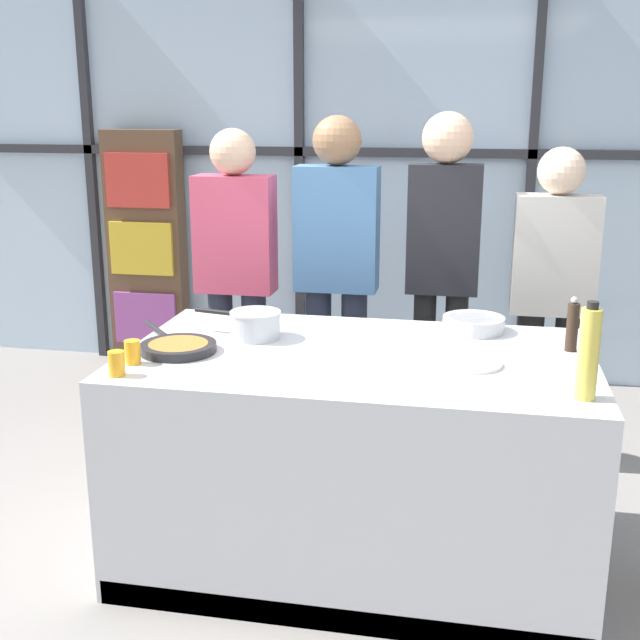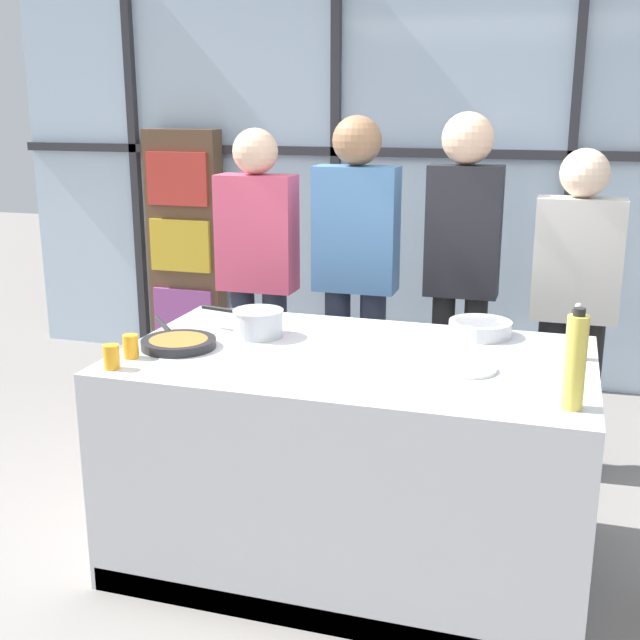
% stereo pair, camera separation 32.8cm
% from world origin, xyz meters
% --- Properties ---
extents(ground_plane, '(18.00, 18.00, 0.00)m').
position_xyz_m(ground_plane, '(0.00, 0.00, 0.00)').
color(ground_plane, gray).
extents(back_window_wall, '(6.40, 0.10, 2.80)m').
position_xyz_m(back_window_wall, '(0.00, 2.45, 1.40)').
color(back_window_wall, silver).
rests_on(back_window_wall, ground_plane).
extents(bookshelf, '(0.54, 0.19, 1.68)m').
position_xyz_m(bookshelf, '(-1.85, 2.26, 0.84)').
color(bookshelf, brown).
rests_on(bookshelf, ground_plane).
extents(demo_island, '(1.84, 1.08, 0.89)m').
position_xyz_m(demo_island, '(-0.00, -0.00, 0.45)').
color(demo_island, silver).
rests_on(demo_island, ground_plane).
extents(spectator_far_left, '(0.42, 0.24, 1.73)m').
position_xyz_m(spectator_far_left, '(-0.83, 1.07, 1.00)').
color(spectator_far_left, '#232838').
rests_on(spectator_far_left, ground_plane).
extents(spectator_center_left, '(0.43, 0.25, 1.80)m').
position_xyz_m(spectator_center_left, '(-0.28, 1.07, 1.04)').
color(spectator_center_left, '#232838').
rests_on(spectator_center_left, ground_plane).
extents(spectator_center_right, '(0.37, 0.25, 1.82)m').
position_xyz_m(spectator_center_right, '(0.28, 1.07, 1.09)').
color(spectator_center_right, black).
rests_on(spectator_center_right, ground_plane).
extents(spectator_far_right, '(0.41, 0.23, 1.65)m').
position_xyz_m(spectator_far_right, '(0.83, 1.07, 0.95)').
color(spectator_far_right, black).
rests_on(spectator_far_right, ground_plane).
extents(frying_pan, '(0.42, 0.46, 0.04)m').
position_xyz_m(frying_pan, '(-0.71, -0.12, 0.91)').
color(frying_pan, '#232326').
rests_on(frying_pan, demo_island).
extents(saucepan, '(0.39, 0.22, 0.12)m').
position_xyz_m(saucepan, '(-0.46, 0.13, 0.96)').
color(saucepan, silver).
rests_on(saucepan, demo_island).
extents(white_plate, '(0.23, 0.23, 0.01)m').
position_xyz_m(white_plate, '(0.45, -0.07, 0.90)').
color(white_plate, white).
rests_on(white_plate, demo_island).
extents(mixing_bowl, '(0.27, 0.27, 0.06)m').
position_xyz_m(mixing_bowl, '(0.45, 0.41, 0.93)').
color(mixing_bowl, silver).
rests_on(mixing_bowl, demo_island).
extents(oil_bottle, '(0.07, 0.07, 0.34)m').
position_xyz_m(oil_bottle, '(0.82, -0.36, 1.05)').
color(oil_bottle, '#E0CC4C').
rests_on(oil_bottle, demo_island).
extents(pepper_grinder, '(0.05, 0.05, 0.22)m').
position_xyz_m(pepper_grinder, '(0.83, 0.19, 1.00)').
color(pepper_grinder, '#332319').
rests_on(pepper_grinder, demo_island).
extents(juice_glass_near, '(0.06, 0.06, 0.09)m').
position_xyz_m(juice_glass_near, '(-0.82, -0.44, 0.94)').
color(juice_glass_near, orange).
rests_on(juice_glass_near, demo_island).
extents(juice_glass_far, '(0.06, 0.06, 0.09)m').
position_xyz_m(juice_glass_far, '(-0.82, -0.30, 0.94)').
color(juice_glass_far, orange).
rests_on(juice_glass_far, demo_island).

